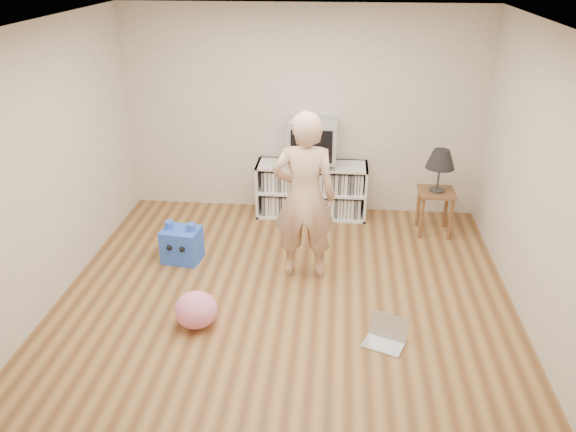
% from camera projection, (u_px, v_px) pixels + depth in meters
% --- Properties ---
extents(ground, '(4.50, 4.50, 0.00)m').
position_uv_depth(ground, '(285.00, 301.00, 5.57)').
color(ground, brown).
rests_on(ground, ground).
extents(walls, '(4.52, 4.52, 2.60)m').
position_uv_depth(walls, '(284.00, 179.00, 5.01)').
color(walls, silver).
rests_on(walls, ground).
extents(ceiling, '(4.50, 4.50, 0.01)m').
position_uv_depth(ceiling, '(284.00, 27.00, 4.44)').
color(ceiling, white).
rests_on(ceiling, walls).
extents(media_unit, '(1.40, 0.45, 0.70)m').
position_uv_depth(media_unit, '(312.00, 189.00, 7.23)').
color(media_unit, white).
rests_on(media_unit, ground).
extents(dvd_deck, '(0.45, 0.35, 0.07)m').
position_uv_depth(dvd_deck, '(312.00, 162.00, 7.05)').
color(dvd_deck, gray).
rests_on(dvd_deck, media_unit).
extents(crt_tv, '(0.60, 0.53, 0.50)m').
position_uv_depth(crt_tv, '(313.00, 140.00, 6.93)').
color(crt_tv, '#9C9CA1').
rests_on(crt_tv, dvd_deck).
extents(side_table, '(0.42, 0.42, 0.55)m').
position_uv_depth(side_table, '(435.00, 201.00, 6.73)').
color(side_table, brown).
rests_on(side_table, ground).
extents(table_lamp, '(0.34, 0.34, 0.52)m').
position_uv_depth(table_lamp, '(441.00, 160.00, 6.50)').
color(table_lamp, '#333333').
rests_on(table_lamp, side_table).
extents(person, '(0.66, 0.45, 1.79)m').
position_uv_depth(person, '(304.00, 197.00, 5.66)').
color(person, '#D8AE93').
rests_on(person, ground).
extents(laptop, '(0.42, 0.38, 0.24)m').
position_uv_depth(laptop, '(386.00, 336.00, 4.97)').
color(laptop, silver).
rests_on(laptop, ground).
extents(plush_blue, '(0.44, 0.39, 0.47)m').
position_uv_depth(plush_blue, '(182.00, 244.00, 6.21)').
color(plush_blue, blue).
rests_on(plush_blue, ground).
extents(plush_pink, '(0.45, 0.45, 0.33)m').
position_uv_depth(plush_pink, '(196.00, 310.00, 5.14)').
color(plush_pink, pink).
rests_on(plush_pink, ground).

